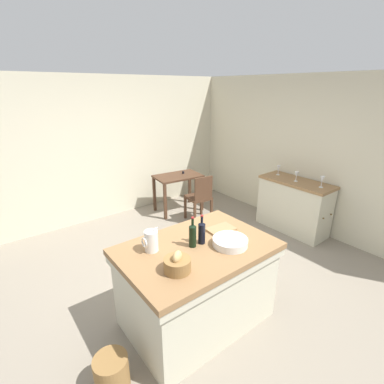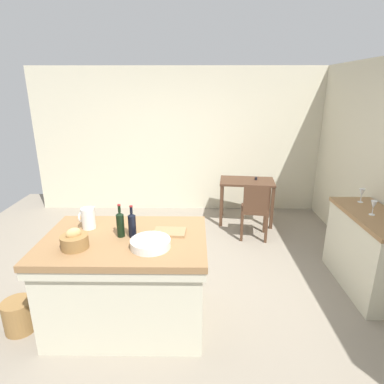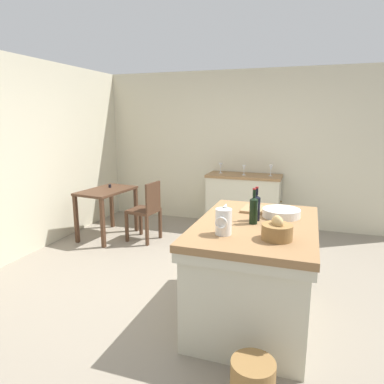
# 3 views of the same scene
# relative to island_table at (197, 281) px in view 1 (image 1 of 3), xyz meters

# --- Properties ---
(ground_plane) EXTENTS (6.76, 6.76, 0.00)m
(ground_plane) POSITION_rel_island_table_xyz_m (0.37, 0.59, -0.49)
(ground_plane) COLOR gray
(wall_back) EXTENTS (5.32, 0.12, 2.60)m
(wall_back) POSITION_rel_island_table_xyz_m (0.37, 3.19, 0.81)
(wall_back) COLOR beige
(wall_back) RESTS_ON ground
(wall_right) EXTENTS (0.12, 5.20, 2.60)m
(wall_right) POSITION_rel_island_table_xyz_m (2.97, 0.59, 0.81)
(wall_right) COLOR beige
(wall_right) RESTS_ON ground
(island_table) EXTENTS (1.51, 1.03, 0.91)m
(island_table) POSITION_rel_island_table_xyz_m (0.00, 0.00, 0.00)
(island_table) COLOR olive
(island_table) RESTS_ON ground
(side_cabinet) EXTENTS (0.52, 1.22, 0.91)m
(side_cabinet) POSITION_rel_island_table_xyz_m (2.63, 0.59, -0.03)
(side_cabinet) COLOR olive
(side_cabinet) RESTS_ON ground
(writing_desk) EXTENTS (0.96, 0.66, 0.80)m
(writing_desk) POSITION_rel_island_table_xyz_m (1.53, 2.50, 0.13)
(writing_desk) COLOR #472D1E
(writing_desk) RESTS_ON ground
(wooden_chair) EXTENTS (0.45, 0.45, 0.90)m
(wooden_chair) POSITION_rel_island_table_xyz_m (1.56, 1.85, -0.00)
(wooden_chair) COLOR #472D1E
(wooden_chair) RESTS_ON ground
(pitcher) EXTENTS (0.17, 0.13, 0.25)m
(pitcher) POSITION_rel_island_table_xyz_m (-0.39, 0.20, 0.53)
(pitcher) COLOR silver
(pitcher) RESTS_ON island_table
(wash_bowl) EXTENTS (0.35, 0.35, 0.07)m
(wash_bowl) POSITION_rel_island_table_xyz_m (0.27, -0.19, 0.46)
(wash_bowl) COLOR silver
(wash_bowl) RESTS_ON island_table
(bread_basket) EXTENTS (0.23, 0.23, 0.19)m
(bread_basket) POSITION_rel_island_table_xyz_m (-0.38, -0.21, 0.49)
(bread_basket) COLOR olive
(bread_basket) RESTS_ON island_table
(cutting_board) EXTENTS (0.31, 0.22, 0.02)m
(cutting_board) POSITION_rel_island_table_xyz_m (0.41, 0.09, 0.43)
(cutting_board) COLOR #99754C
(cutting_board) RESTS_ON island_table
(wine_bottle_dark) EXTENTS (0.07, 0.07, 0.31)m
(wine_bottle_dark) POSITION_rel_island_table_xyz_m (0.07, 0.02, 0.55)
(wine_bottle_dark) COLOR black
(wine_bottle_dark) RESTS_ON island_table
(wine_bottle_amber) EXTENTS (0.07, 0.07, 0.32)m
(wine_bottle_amber) POSITION_rel_island_table_xyz_m (-0.04, 0.02, 0.55)
(wine_bottle_amber) COLOR black
(wine_bottle_amber) RESTS_ON island_table
(wine_glass_far_left) EXTENTS (0.07, 0.07, 0.18)m
(wine_glass_far_left) POSITION_rel_island_table_xyz_m (2.63, 0.17, 0.54)
(wine_glass_far_left) COLOR white
(wine_glass_far_left) RESTS_ON side_cabinet
(wine_glass_left) EXTENTS (0.07, 0.07, 0.16)m
(wine_glass_left) POSITION_rel_island_table_xyz_m (2.59, 0.59, 0.53)
(wine_glass_left) COLOR white
(wine_glass_left) RESTS_ON side_cabinet
(wine_glass_middle) EXTENTS (0.07, 0.07, 0.17)m
(wine_glass_middle) POSITION_rel_island_table_xyz_m (2.67, 1.00, 0.53)
(wine_glass_middle) COLOR white
(wine_glass_middle) RESTS_ON side_cabinet
(wicker_hamper) EXTENTS (0.29, 0.29, 0.31)m
(wicker_hamper) POSITION_rel_island_table_xyz_m (-1.03, -0.16, -0.33)
(wicker_hamper) COLOR olive
(wicker_hamper) RESTS_ON ground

